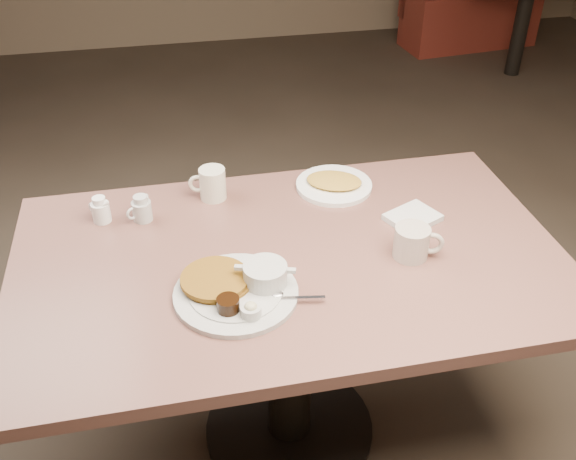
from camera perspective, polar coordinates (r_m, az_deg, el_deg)
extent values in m
cube|color=#4C3F33|center=(2.31, 0.11, -17.40)|extent=(7.00, 8.00, 0.02)
cube|color=#84564C|center=(1.78, 0.13, -2.73)|extent=(1.50, 0.90, 0.04)
cylinder|color=black|center=(2.02, 0.12, -10.73)|extent=(0.14, 0.14, 0.69)
cylinder|color=black|center=(2.29, 0.11, -17.02)|extent=(0.56, 0.56, 0.03)
cylinder|color=#B7B7B3|center=(1.64, -4.61, -5.60)|extent=(0.39, 0.39, 0.01)
cylinder|color=#B7B7B3|center=(1.63, -4.62, -5.35)|extent=(0.30, 0.30, 0.00)
cylinder|color=brown|center=(1.66, -6.20, -4.49)|extent=(0.23, 0.23, 0.01)
cylinder|color=brown|center=(1.65, -6.46, -4.28)|extent=(0.22, 0.22, 0.01)
cylinder|color=#B7B7B3|center=(1.63, -2.03, -3.94)|extent=(0.14, 0.14, 0.05)
cube|color=#B7B7B3|center=(1.63, -4.32, -3.32)|extent=(0.03, 0.02, 0.01)
cube|color=#B7B7B3|center=(1.62, 0.26, -3.60)|extent=(0.03, 0.02, 0.01)
ellipsoid|color=beige|center=(1.63, -2.48, -3.45)|extent=(0.06, 0.06, 0.03)
ellipsoid|color=beige|center=(1.62, -1.51, -3.78)|extent=(0.06, 0.06, 0.02)
cylinder|color=black|center=(1.57, -5.29, -6.58)|extent=(0.07, 0.07, 0.04)
cylinder|color=#B7B7B3|center=(1.55, -3.29, -7.15)|extent=(0.06, 0.06, 0.03)
ellipsoid|color=#C0BA8D|center=(1.54, -3.31, -6.76)|extent=(0.04, 0.04, 0.02)
cube|color=#ADADB1|center=(1.60, 1.09, -5.98)|extent=(0.12, 0.03, 0.00)
ellipsoid|color=#ADADB1|center=(1.62, -1.08, -5.61)|extent=(0.04, 0.04, 0.01)
cylinder|color=beige|center=(1.77, 10.82, -1.07)|extent=(0.12, 0.12, 0.09)
cylinder|color=black|center=(1.75, 10.97, -0.01)|extent=(0.10, 0.10, 0.01)
torus|color=beige|center=(1.78, 12.53, -1.16)|extent=(0.07, 0.03, 0.07)
cube|color=silver|center=(1.94, 10.93, 1.09)|extent=(0.18, 0.16, 0.02)
cylinder|color=white|center=(2.00, -6.65, 4.08)|extent=(0.10, 0.10, 0.10)
torus|color=white|center=(2.00, -7.94, 4.05)|extent=(0.06, 0.02, 0.06)
cylinder|color=beige|center=(1.94, -12.74, 1.65)|extent=(0.07, 0.07, 0.06)
cylinder|color=beige|center=(1.92, -12.89, 2.65)|extent=(0.05, 0.05, 0.02)
cone|color=beige|center=(1.93, -12.30, 2.79)|extent=(0.03, 0.03, 0.02)
torus|color=beige|center=(1.92, -13.53, 1.44)|extent=(0.04, 0.03, 0.04)
cylinder|color=white|center=(1.96, -16.14, 1.52)|extent=(0.06, 0.06, 0.06)
cylinder|color=white|center=(1.94, -16.33, 2.50)|extent=(0.05, 0.05, 0.02)
cone|color=white|center=(1.93, -15.87, 2.23)|extent=(0.03, 0.03, 0.02)
torus|color=white|center=(1.98, -16.76, 1.86)|extent=(0.03, 0.03, 0.04)
cylinder|color=white|center=(2.06, 4.07, 3.95)|extent=(0.32, 0.32, 0.01)
ellipsoid|color=gold|center=(2.05, 4.09, 4.37)|extent=(0.21, 0.18, 0.02)
cube|color=maroon|center=(5.69, 15.71, 17.59)|extent=(1.10, 0.51, 0.45)
cylinder|color=black|center=(5.14, 19.84, 16.55)|extent=(0.12, 0.12, 0.71)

